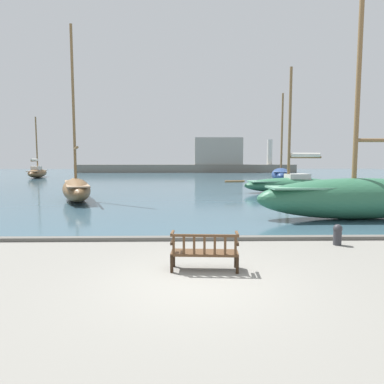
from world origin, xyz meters
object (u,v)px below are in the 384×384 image
sailboat_distant_harbor (281,173)px  sailboat_nearest_port (76,188)px  park_bench (204,251)px  sailboat_outer_port (358,196)px  mooring_bollard (338,233)px  sailboat_outer_starboard (37,172)px  sailboat_far_port (291,183)px

sailboat_distant_harbor → sailboat_nearest_port: size_ratio=0.95×
park_bench → sailboat_outer_port: 9.61m
park_bench → mooring_bollard: size_ratio=2.50×
sailboat_outer_starboard → mooring_bollard: (25.41, -38.13, -0.47)m
sailboat_distant_harbor → sailboat_far_port: sailboat_distant_harbor is taller
sailboat_nearest_port → sailboat_outer_port: bearing=-26.2°
sailboat_outer_starboard → sailboat_far_port: sailboat_far_port is taller
sailboat_far_port → sailboat_distant_harbor: bearing=77.2°
sailboat_nearest_port → sailboat_outer_port: 15.95m
sailboat_far_port → sailboat_nearest_port: 15.80m
sailboat_far_port → sailboat_nearest_port: sailboat_nearest_port is taller
park_bench → sailboat_far_port: size_ratio=0.17×
mooring_bollard → sailboat_distant_harbor: bearing=77.4°
sailboat_nearest_port → mooring_bollard: (11.56, -11.22, -0.50)m
sailboat_outer_port → mooring_bollard: sailboat_outer_port is taller
park_bench → mooring_bollard: (4.27, 2.35, -0.11)m
mooring_bollard → park_bench: bearing=-151.2°
sailboat_outer_starboard → sailboat_nearest_port: size_ratio=0.79×
sailboat_far_port → sailboat_nearest_port: size_ratio=0.88×
sailboat_outer_starboard → sailboat_distant_harbor: (32.07, -8.26, 0.13)m
sailboat_distant_harbor → sailboat_outer_port: size_ratio=0.83×
sailboat_outer_starboard → sailboat_outer_port: bearing=-50.3°
park_bench → sailboat_outer_port: size_ratio=0.13×
sailboat_outer_port → mooring_bollard: size_ratio=18.82×
sailboat_outer_starboard → sailboat_outer_port: 44.11m
sailboat_outer_port → sailboat_nearest_port: bearing=153.8°
sailboat_outer_starboard → sailboat_far_port: 36.43m
park_bench → sailboat_outer_starboard: 45.67m
sailboat_far_port → mooring_bollard: size_ratio=14.51×
sailboat_distant_harbor → sailboat_far_port: 14.24m
sailboat_outer_starboard → sailboat_nearest_port: (13.86, -26.90, 0.03)m
sailboat_nearest_port → sailboat_far_port: bearing=17.5°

